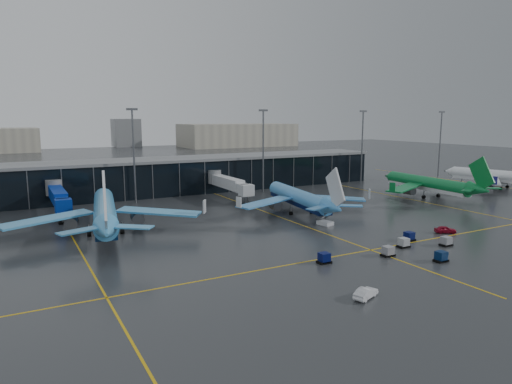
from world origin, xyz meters
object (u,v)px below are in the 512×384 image
mobile_airstair (325,221)px  service_van_white (366,293)px  airliner_arkefly (104,198)px  baggage_carts (403,248)px  airliner_klm_near (298,188)px  service_van_red (445,230)px  airliner_aer_lingus (427,176)px  airliner_ba (499,169)px

mobile_airstair → service_van_white: mobile_airstair is taller
airliner_arkefly → baggage_carts: (42.62, -38.70, -6.25)m
airliner_arkefly → service_van_white: (22.88, -51.22, -6.30)m
baggage_carts → mobile_airstair: bearing=88.7°
airliner_arkefly → service_van_white: size_ratio=10.59×
airliner_klm_near → mobile_airstair: (-1.91, -13.40, -5.36)m
airliner_arkefly → airliner_klm_near: bearing=6.5°
service_van_red → mobile_airstair: bearing=75.8°
airliner_klm_near → service_van_white: bearing=-105.2°
airliner_klm_near → baggage_carts: (-2.41, -36.20, -5.37)m
baggage_carts → mobile_airstair: mobile_airstair is taller
service_van_red → airliner_aer_lingus: bearing=-12.5°
airliner_klm_near → airliner_aer_lingus: 45.89m
airliner_klm_near → airliner_ba: airliner_ba is taller
service_van_white → airliner_arkefly: bearing=3.0°
mobile_airstair → airliner_arkefly: bearing=149.7°
airliner_aer_lingus → service_van_red: size_ratio=9.75×
baggage_carts → mobile_airstair: (0.50, 22.80, 0.01)m
baggage_carts → service_van_white: bearing=-147.6°
airliner_klm_near → mobile_airstair: airliner_klm_near is taller
airliner_arkefly → airliner_aer_lingus: airliner_arkefly is taller
airliner_arkefly → airliner_ba: bearing=9.1°
airliner_arkefly → service_van_red: (60.03, -33.28, -6.30)m
airliner_arkefly → service_van_red: airliner_arkefly is taller
airliner_klm_near → airliner_ba: size_ratio=0.98×
service_van_red → airliner_klm_near: bearing=57.6°
airliner_ba → airliner_aer_lingus: bearing=167.5°
service_van_red → baggage_carts: bearing=138.9°
airliner_ba → mobile_airstair: size_ratio=11.56×
mobile_airstair → service_van_red: size_ratio=0.84×
airliner_aer_lingus → airliner_ba: bearing=5.3°
airliner_klm_near → service_van_red: 34.67m
airliner_klm_near → mobile_airstair: bearing=-88.8°
airliner_klm_near → airliner_ba: 79.90m
airliner_ba → service_van_red: size_ratio=9.75×
airliner_aer_lingus → baggage_carts: bearing=-137.5°
airliner_ba → mobile_airstair: 83.29m
airliner_ba → mobile_airstair: (-81.80, -14.69, -5.51)m
airliner_aer_lingus → service_van_white: airliner_aer_lingus is taller
service_van_red → service_van_white: size_ratio=0.97×
mobile_airstair → service_van_white: size_ratio=0.82×
service_van_white → airliner_aer_lingus: bearing=-74.9°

